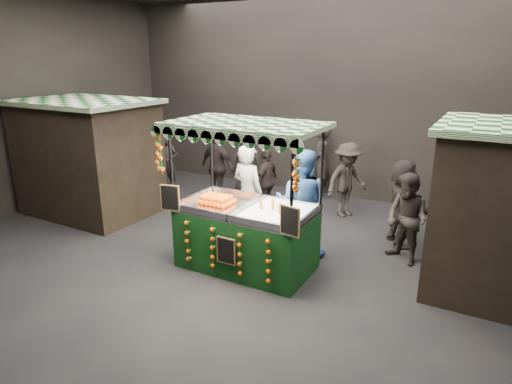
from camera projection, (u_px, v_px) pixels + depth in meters
The scene contains 14 objects.
ground at pixel (229, 270), 7.54m from camera, with size 12.00×12.00×0.00m, color black.
market_hall at pixel (225, 65), 6.53m from camera, with size 12.10×10.10×5.05m.
neighbour_stall_left at pixel (89, 157), 10.03m from camera, with size 3.00×2.20×2.60m.
juice_stall at pixel (246, 226), 7.42m from camera, with size 2.60×1.53×2.51m.
vendor_grey at pixel (248, 194), 8.50m from camera, with size 0.78×0.59×1.94m.
vendor_blue at pixel (301, 203), 7.89m from camera, with size 1.10×0.94×1.98m.
shopper_0 at pixel (168, 163), 11.80m from camera, with size 0.65×0.55×1.53m.
shopper_1 at pixel (407, 219), 7.62m from camera, with size 0.99×0.94×1.62m.
shopper_2 at pixel (218, 166), 10.85m from camera, with size 1.13×0.64×1.81m.
shopper_3 at pixel (347, 180), 9.87m from camera, with size 1.10×1.26×1.70m.
shopper_4 at pixel (246, 165), 11.51m from camera, with size 0.90×0.75×1.58m.
shopper_5 at pixel (402, 203), 8.36m from camera, with size 1.21×1.61×1.69m.
shopper_6 at pixel (321, 162), 11.17m from camera, with size 0.64×0.79×1.85m.
shopper_7 at pixel (266, 181), 10.08m from camera, with size 0.39×0.90×1.53m.
Camera 1 is at (3.72, -5.71, 3.53)m, focal length 30.84 mm.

